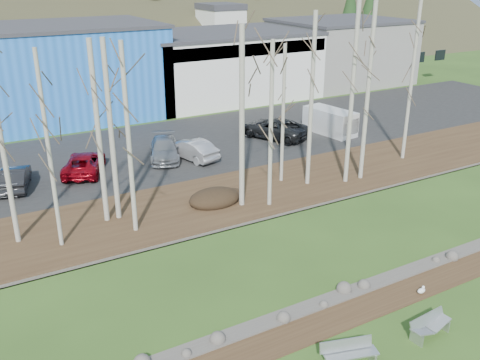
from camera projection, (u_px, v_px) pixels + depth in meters
ground at (424, 325)px, 20.66m from camera, size 200.00×200.00×0.00m
dirt_strip at (385, 298)px, 22.35m from camera, size 80.00×1.80×0.03m
near_bank_rocks at (368, 287)px, 23.16m from camera, size 80.00×0.80×0.50m
river at (311, 247)px, 26.47m from camera, size 80.00×8.00×0.90m
far_bank_rocks at (267, 216)px, 29.77m from camera, size 80.00×0.80×0.46m
far_bank at (238, 195)px, 32.32m from camera, size 80.00×7.00×0.15m
parking_lot at (170, 148)px, 40.78m from camera, size 80.00×14.00×0.14m
building_blue at (44, 73)px, 47.77m from camera, size 20.40×12.24×8.30m
building_white at (222, 64)px, 56.37m from camera, size 18.36×12.24×6.80m
building_grey at (340, 51)px, 63.70m from camera, size 14.28×12.24×7.30m
bench_intact at (349, 353)px, 18.45m from camera, size 2.00×1.09×0.96m
bench_damaged at (429, 326)px, 19.96m from camera, size 1.86×0.73×0.81m
seagull at (422, 290)px, 22.55m from camera, size 0.46×0.22×0.34m
dirt_mound at (215, 198)px, 30.97m from camera, size 3.13×2.21×0.61m
birch_0 at (2, 144)px, 24.84m from camera, size 0.25×0.25×10.20m
birch_1 at (49, 153)px, 24.62m from camera, size 0.20×0.20×9.55m
birch_2 at (111, 133)px, 27.50m from camera, size 0.27×0.27×9.62m
birch_3 at (129, 141)px, 26.09m from camera, size 0.24×0.24×9.66m
birch_4 at (242, 120)px, 29.00m from camera, size 0.30×0.30×10.09m
birch_5 at (283, 115)px, 32.77m from camera, size 0.21×0.21×8.61m
birch_6 at (271, 127)px, 29.17m from camera, size 0.23×0.23×9.30m
birch_7 at (368, 92)px, 32.73m from camera, size 0.27×0.27×11.31m
birch_8 at (311, 102)px, 31.97m from camera, size 0.26×0.26×10.51m
birch_9 at (411, 83)px, 36.43m from camera, size 0.24×0.24×10.85m
birch_10 at (352, 94)px, 32.15m from camera, size 0.27×0.27×11.31m
birch_11 at (99, 135)px, 27.20m from camera, size 0.27×0.27×9.62m
car_0 at (10, 177)px, 32.90m from camera, size 2.61×4.52×1.45m
car_1 at (15, 178)px, 32.94m from camera, size 2.47×4.38×1.37m
car_2 at (84, 163)px, 35.39m from camera, size 4.10×5.39×1.36m
car_3 at (164, 149)px, 38.11m from camera, size 3.63×5.30×1.43m
car_4 at (192, 149)px, 37.99m from camera, size 2.54×4.61×1.44m
car_5 at (274, 128)px, 42.73m from camera, size 4.75×6.31×1.59m
van_white at (332, 122)px, 43.77m from camera, size 2.46×4.75×1.99m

